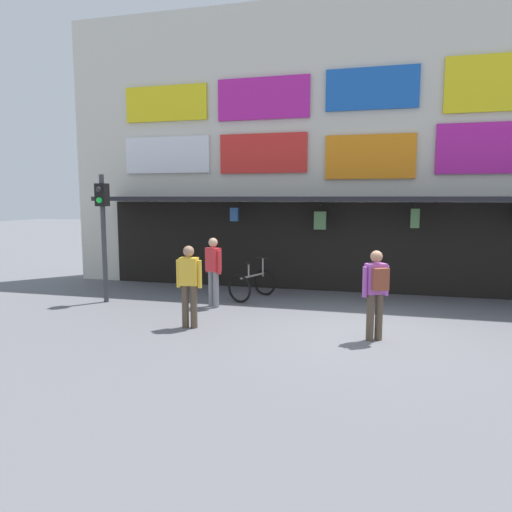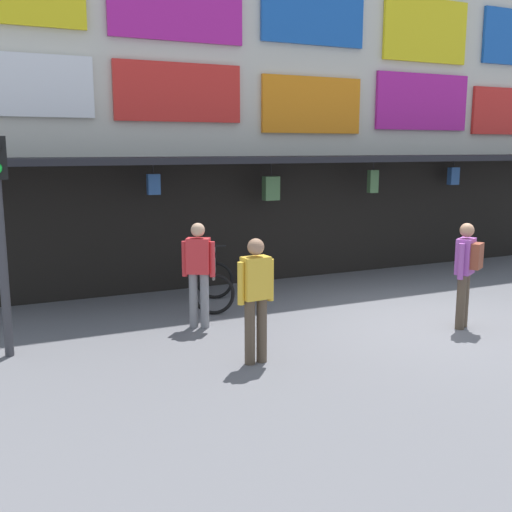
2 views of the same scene
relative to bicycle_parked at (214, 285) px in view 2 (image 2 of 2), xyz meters
The scene contains 6 objects.
ground_plane 3.77m from the bicycle_parked, 40.32° to the right, with size 80.00×80.00×0.00m, color slate.
shopfront 5.05m from the bicycle_parked, 36.88° to the left, with size 18.00×2.60×8.00m.
bicycle_parked is the anchor object (origin of this frame).
pedestrian_in_purple 1.42m from the bicycle_parked, 121.52° to the right, with size 0.47×0.37×1.68m.
pedestrian_in_white 4.30m from the bicycle_parked, 43.04° to the right, with size 0.48×0.46×1.68m.
pedestrian_in_blue 3.06m from the bicycle_parked, 100.35° to the right, with size 0.53×0.25×1.68m.
Camera 2 is at (-6.60, -7.46, 2.83)m, focal length 42.14 mm.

